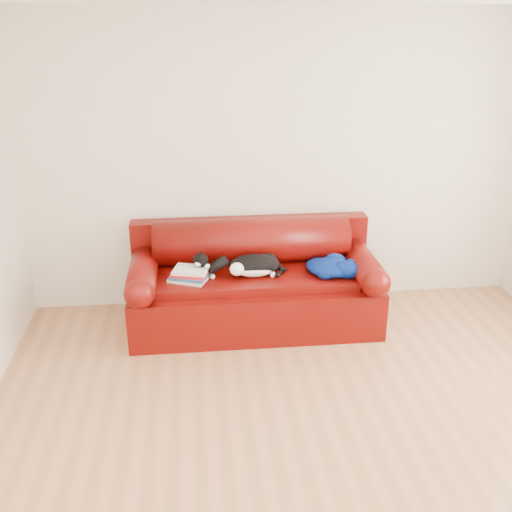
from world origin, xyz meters
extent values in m
plane|color=olive|center=(0.00, 0.00, 0.00)|extent=(4.50, 4.50, 0.00)
cube|color=beige|center=(0.00, 2.00, 1.30)|extent=(4.50, 0.02, 2.60)
cube|color=#350702|center=(-0.28, 1.50, 0.21)|extent=(2.10, 0.90, 0.42)
cube|color=#350702|center=(-0.28, 1.45, 0.45)|extent=(1.66, 0.62, 0.10)
cylinder|color=black|center=(-1.21, 1.17, 0.03)|extent=(0.06, 0.06, 0.05)
cylinder|color=black|center=(0.65, 1.17, 0.03)|extent=(0.06, 0.06, 0.05)
cylinder|color=black|center=(-1.21, 1.83, 0.03)|extent=(0.06, 0.06, 0.05)
cylinder|color=black|center=(0.65, 1.83, 0.03)|extent=(0.06, 0.06, 0.05)
cube|color=#350702|center=(-0.28, 1.86, 0.42)|extent=(2.10, 0.18, 0.85)
cylinder|color=#350702|center=(-0.28, 1.75, 0.68)|extent=(1.70, 0.40, 0.40)
cylinder|color=#350702|center=(-1.21, 1.50, 0.54)|extent=(0.24, 0.88, 0.24)
sphere|color=#350702|center=(-1.21, 1.06, 0.54)|extent=(0.24, 0.24, 0.24)
cylinder|color=#350702|center=(0.65, 1.50, 0.54)|extent=(0.24, 0.88, 0.24)
sphere|color=#350702|center=(0.65, 1.06, 0.54)|extent=(0.24, 0.24, 0.24)
cube|color=beige|center=(-0.82, 1.37, 0.51)|extent=(0.37, 0.33, 0.02)
cube|color=white|center=(-0.82, 1.37, 0.51)|extent=(0.35, 0.31, 0.02)
cube|color=#1C5797|center=(-0.82, 1.37, 0.54)|extent=(0.35, 0.31, 0.02)
cube|color=white|center=(-0.82, 1.37, 0.54)|extent=(0.34, 0.30, 0.02)
cube|color=red|center=(-0.82, 1.37, 0.56)|extent=(0.34, 0.29, 0.02)
cube|color=white|center=(-0.82, 1.37, 0.56)|extent=(0.32, 0.28, 0.02)
cube|color=silver|center=(-0.82, 1.37, 0.59)|extent=(0.32, 0.27, 0.02)
cube|color=white|center=(-0.82, 1.37, 0.59)|extent=(0.31, 0.26, 0.02)
ellipsoid|color=black|center=(-0.29, 1.42, 0.59)|extent=(0.48, 0.36, 0.18)
ellipsoid|color=white|center=(-0.29, 1.36, 0.56)|extent=(0.33, 0.22, 0.11)
ellipsoid|color=white|center=(-0.44, 1.33, 0.59)|extent=(0.15, 0.14, 0.11)
ellipsoid|color=black|center=(-0.17, 1.47, 0.58)|extent=(0.22, 0.22, 0.15)
ellipsoid|color=black|center=(-0.55, 1.32, 0.64)|extent=(0.16, 0.15, 0.11)
ellipsoid|color=white|center=(-0.57, 1.29, 0.63)|extent=(0.07, 0.07, 0.04)
sphere|color=#BF7272|center=(-0.58, 1.28, 0.63)|extent=(0.01, 0.01, 0.01)
cone|color=black|center=(-0.53, 1.30, 0.70)|extent=(0.06, 0.05, 0.05)
cone|color=black|center=(-0.55, 1.36, 0.70)|extent=(0.06, 0.05, 0.05)
cylinder|color=black|center=(-0.07, 1.47, 0.53)|extent=(0.13, 0.13, 0.04)
sphere|color=white|center=(-0.46, 1.30, 0.52)|extent=(0.04, 0.04, 0.04)
sphere|color=white|center=(-0.14, 1.36, 0.52)|extent=(0.04, 0.04, 0.04)
ellipsoid|color=#020B44|center=(0.35, 1.37, 0.56)|extent=(0.45, 0.42, 0.12)
ellipsoid|color=#020B44|center=(0.47, 1.30, 0.57)|extent=(0.27, 0.25, 0.14)
ellipsoid|color=#020B44|center=(0.28, 1.46, 0.55)|extent=(0.28, 0.31, 0.09)
ellipsoid|color=#020B44|center=(0.41, 1.47, 0.57)|extent=(0.23, 0.19, 0.14)
ellipsoid|color=#020B44|center=(0.29, 1.29, 0.55)|extent=(0.18, 0.19, 0.09)
ellipsoid|color=white|center=(0.40, 1.29, 0.58)|extent=(0.18, 0.10, 0.04)
camera|label=1|loc=(-0.76, -3.14, 2.54)|focal=42.00mm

